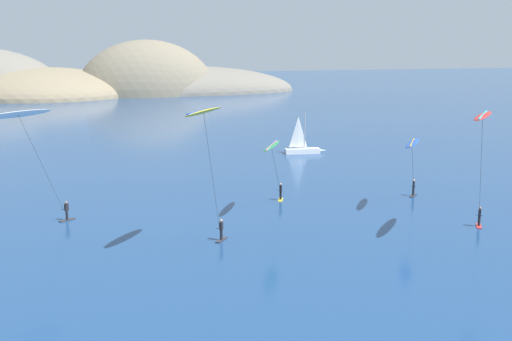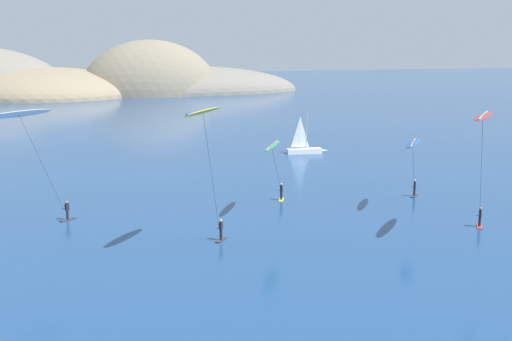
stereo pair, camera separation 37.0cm
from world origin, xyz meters
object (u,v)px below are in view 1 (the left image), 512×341
Objects in this scene: kitesurfer_yellow at (205,122)px; kitesurfer_white at (23,123)px; kitesurfer_green at (272,151)px; sailboat_near at (304,149)px; kitesurfer_red at (482,125)px; kitesurfer_blue at (412,148)px.

kitesurfer_white is at bearing 145.36° from kitesurfer_yellow.
kitesurfer_yellow is at bearing -132.11° from kitesurfer_green.
kitesurfer_yellow is at bearing -120.11° from sailboat_near.
kitesurfer_red is at bearing -40.81° from kitesurfer_green.
kitesurfer_red reaches higher than kitesurfer_green.
kitesurfer_green is at bearing -0.66° from kitesurfer_white.
kitesurfer_green reaches higher than sailboat_near.
kitesurfer_blue is 10.11m from kitesurfer_red.
kitesurfer_red reaches higher than kitesurfer_blue.
kitesurfer_white is (-33.85, 11.63, -0.07)m from kitesurfer_red.
sailboat_near is 30.99m from kitesurfer_blue.
kitesurfer_green is (-12.81, 1.85, 0.05)m from kitesurfer_blue.
kitesurfer_blue is (-1.04, -30.56, 5.01)m from sailboat_near.
kitesurfer_blue is 0.92× the size of kitesurfer_green.
kitesurfer_yellow reaches higher than kitesurfer_white.
kitesurfer_green is at bearing 171.78° from kitesurfer_blue.
kitesurfer_red is at bearing -87.69° from kitesurfer_blue.
kitesurfer_blue is 12.94m from kitesurfer_green.
kitesurfer_yellow is at bearing -161.78° from kitesurfer_blue.
kitesurfer_blue is 0.77× the size of kitesurfer_red.
sailboat_near is 0.72× the size of kitesurfer_green.
kitesurfer_blue is 22.05m from kitesurfer_yellow.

